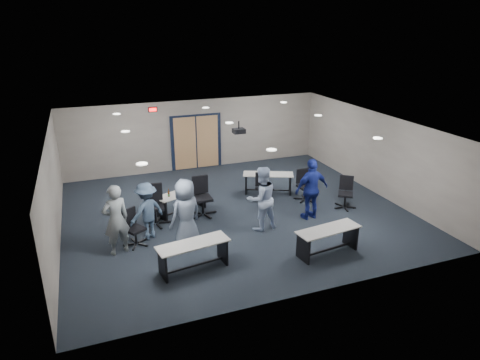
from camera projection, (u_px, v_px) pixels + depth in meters
name	position (u px, v px, depth m)	size (l,w,h in m)	color
floor	(235.00, 212.00, 13.12)	(10.00, 10.00, 0.00)	#1B222B
back_wall	(196.00, 135.00, 16.59)	(10.00, 0.04, 2.70)	gray
front_wall	(311.00, 238.00, 8.70)	(10.00, 0.04, 2.70)	gray
left_wall	(53.00, 193.00, 11.00)	(0.04, 9.00, 2.70)	gray
right_wall	(376.00, 153.00, 14.29)	(0.04, 9.00, 2.70)	gray
ceiling	(235.00, 125.00, 12.17)	(10.00, 9.00, 0.04)	white
double_door	(196.00, 142.00, 16.67)	(2.00, 0.07, 2.20)	black
exit_sign	(153.00, 110.00, 15.63)	(0.32, 0.07, 0.18)	black
ceiling_projector	(239.00, 131.00, 12.81)	(0.35, 0.32, 0.37)	black
ceiling_can_lights	(232.00, 125.00, 12.40)	(6.24, 5.74, 0.02)	white
table_front_left	(193.00, 252.00, 9.92)	(1.76, 0.81, 0.69)	#B3B0A9
table_front_right	(328.00, 237.00, 10.62)	(1.73, 0.77, 0.68)	#B3B0A9
table_back_left	(182.00, 199.00, 12.91)	(1.70, 1.13, 0.90)	#B3B0A9
table_back_right	(268.00, 180.00, 14.42)	(1.75, 1.18, 0.68)	#B3B0A9
chair_back_a	(155.00, 206.00, 12.09)	(0.74, 0.74, 1.18)	black
chair_back_b	(203.00, 197.00, 12.70)	(0.74, 0.74, 1.18)	black
chair_back_c	(265.00, 188.00, 13.66)	(0.62, 0.62, 0.99)	black
chair_back_d	(305.00, 185.00, 13.80)	(0.64, 0.64, 1.02)	black
chair_loose_left	(135.00, 228.00, 11.01)	(0.62, 0.62, 0.98)	black
chair_loose_right	(346.00, 193.00, 13.22)	(0.63, 0.63, 1.00)	black
person_gray	(116.00, 220.00, 10.49)	(0.67, 0.44, 1.83)	gray
person_plaid	(186.00, 214.00, 10.82)	(0.89, 0.58, 1.83)	slate
person_lightblue	(262.00, 199.00, 11.75)	(0.89, 0.69, 1.83)	#B0C4E9
person_navy	(312.00, 189.00, 12.40)	(1.07, 0.45, 1.83)	navy
person_back	(147.00, 211.00, 11.28)	(1.02, 0.58, 1.58)	#384C65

